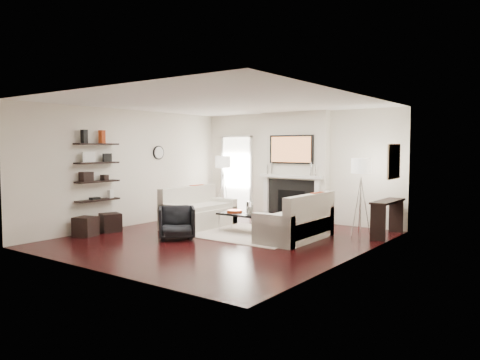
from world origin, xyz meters
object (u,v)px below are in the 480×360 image
Objects in this scene: loveseat_right_base at (295,229)px; armchair at (177,221)px; lamp_right_shade at (361,166)px; lamp_left_shade at (223,162)px; loveseat_left_base at (199,218)px; coffee_table at (244,214)px; ottoman_near at (111,222)px.

armchair is (-1.94, -1.34, 0.15)m from loveseat_right_base.
armchair is at bearing -137.12° from lamp_right_shade.
lamp_left_shade reaches higher than armchair.
loveseat_right_base is (2.49, 0.04, 0.00)m from loveseat_left_base.
lamp_right_shade is at bearing -2.39° from armchair.
loveseat_right_base is at bearing 0.92° from loveseat_left_base.
loveseat_left_base is 2.51× the size of armchair.
lamp_left_shade is at bearing 65.72° from armchair.
coffee_table is 1.53× the size of armchair.
lamp_right_shade is at bearing 21.15° from loveseat_left_base.
loveseat_left_base and loveseat_right_base have the same top height.
loveseat_left_base and coffee_table have the same top height.
loveseat_right_base is 1.96m from lamp_right_shade.
armchair is 1.79× the size of lamp_right_shade.
lamp_right_shade reaches higher than loveseat_left_base.
armchair is at bearing -69.02° from lamp_left_shade.
ottoman_near is at bearing -156.36° from loveseat_right_base.
coffee_table is 2.91m from ottoman_near.
lamp_right_shade is at bearing 55.77° from loveseat_right_base.
coffee_table is at bearing 33.37° from ottoman_near.
lamp_left_shade is 1.00× the size of ottoman_near.
ottoman_near is at bearing -101.08° from lamp_left_shade.
lamp_right_shade reaches higher than armchair.
ottoman_near is at bearing -127.04° from loveseat_left_base.
armchair is (0.55, -1.30, 0.15)m from loveseat_left_base.
armchair is 1.76m from ottoman_near.
armchair is (-0.69, -1.33, -0.04)m from coffee_table.
lamp_right_shade is (2.10, 1.26, 1.05)m from coffee_table.
lamp_left_shade is 3.91m from lamp_right_shade.
coffee_table is 2.61m from lamp_left_shade.
loveseat_left_base is 4.50× the size of lamp_left_shade.
lamp_right_shade is (3.34, 1.29, 1.24)m from loveseat_left_base.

